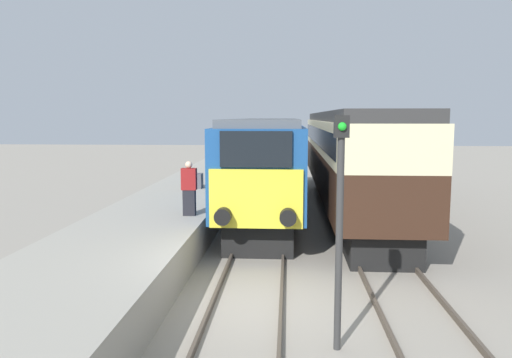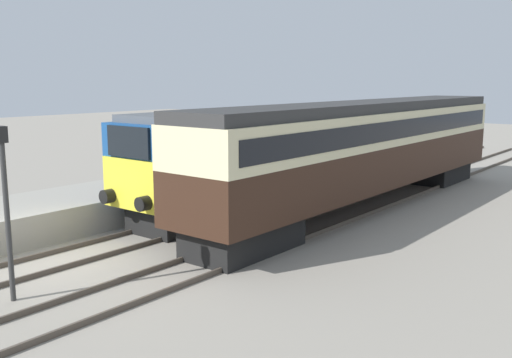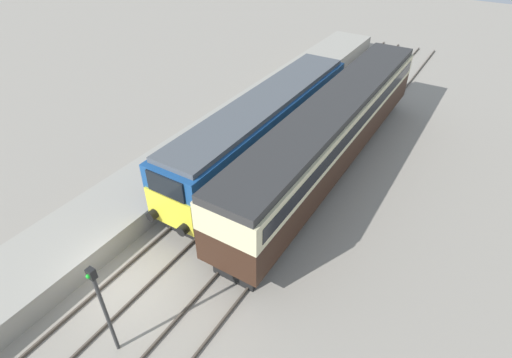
{
  "view_description": "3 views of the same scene",
  "coord_description": "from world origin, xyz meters",
  "px_view_note": "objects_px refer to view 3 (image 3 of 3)",
  "views": [
    {
      "loc": [
        0.85,
        -10.12,
        3.93
      ],
      "look_at": [
        0.0,
        2.87,
        2.31
      ],
      "focal_mm": 35.0,
      "sensor_mm": 36.0,
      "label": 1
    },
    {
      "loc": [
        13.67,
        -8.12,
        4.94
      ],
      "look_at": [
        1.7,
        6.87,
        1.6
      ],
      "focal_mm": 40.0,
      "sensor_mm": 36.0,
      "label": 2
    },
    {
      "loc": [
        9.63,
        -5.88,
        12.63
      ],
      "look_at": [
        1.7,
        6.87,
        1.6
      ],
      "focal_mm": 28.0,
      "sensor_mm": 36.0,
      "label": 3
    }
  ],
  "objects_px": {
    "locomotive": "(264,127)",
    "signal_post": "(103,305)",
    "person_on_platform": "(157,177)",
    "passenger_carriage": "(333,128)",
    "luggage_crate": "(215,130)"
  },
  "relations": [
    {
      "from": "passenger_carriage",
      "to": "luggage_crate",
      "type": "xyz_separation_m",
      "value": [
        -6.44,
        -1.69,
        -1.18
      ]
    },
    {
      "from": "luggage_crate",
      "to": "passenger_carriage",
      "type": "bearing_deg",
      "value": 14.68
    },
    {
      "from": "passenger_carriage",
      "to": "signal_post",
      "type": "bearing_deg",
      "value": -97.08
    },
    {
      "from": "locomotive",
      "to": "signal_post",
      "type": "xyz_separation_m",
      "value": [
        1.7,
        -12.39,
        0.17
      ]
    },
    {
      "from": "passenger_carriage",
      "to": "person_on_platform",
      "type": "relative_size",
      "value": 12.03
    },
    {
      "from": "passenger_carriage",
      "to": "person_on_platform",
      "type": "distance_m",
      "value": 9.23
    },
    {
      "from": "passenger_carriage",
      "to": "signal_post",
      "type": "height_order",
      "value": "passenger_carriage"
    },
    {
      "from": "person_on_platform",
      "to": "locomotive",
      "type": "bearing_deg",
      "value": 71.19
    },
    {
      "from": "passenger_carriage",
      "to": "signal_post",
      "type": "distance_m",
      "value": 13.8
    },
    {
      "from": "passenger_carriage",
      "to": "luggage_crate",
      "type": "relative_size",
      "value": 27.83
    },
    {
      "from": "passenger_carriage",
      "to": "signal_post",
      "type": "xyz_separation_m",
      "value": [
        -1.7,
        -13.69,
        -0.16
      ]
    },
    {
      "from": "locomotive",
      "to": "person_on_platform",
      "type": "bearing_deg",
      "value": -108.81
    },
    {
      "from": "passenger_carriage",
      "to": "luggage_crate",
      "type": "height_order",
      "value": "passenger_carriage"
    },
    {
      "from": "person_on_platform",
      "to": "signal_post",
      "type": "bearing_deg",
      "value": -59.0
    },
    {
      "from": "signal_post",
      "to": "person_on_platform",
      "type": "bearing_deg",
      "value": 121.0
    }
  ]
}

